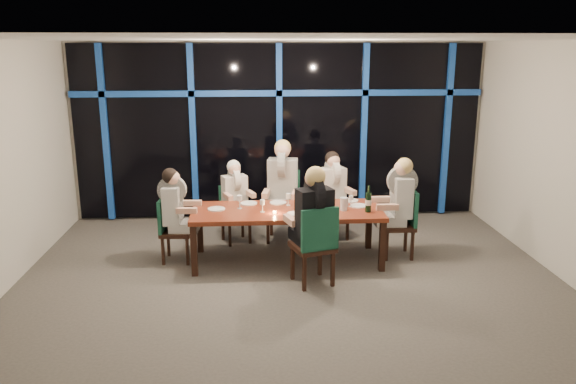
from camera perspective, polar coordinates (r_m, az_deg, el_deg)
name	(u,v)px	position (r m, az deg, el deg)	size (l,w,h in m)	color
room	(291,125)	(6.64, 0.34, 6.85)	(7.04, 7.00, 3.02)	#5D5852
window_wall	(280,129)	(9.60, -0.84, 6.41)	(6.86, 0.43, 2.94)	black
dining_table	(287,214)	(7.71, -0.10, -2.27)	(2.60, 1.00, 0.75)	maroon
chair_far_left	(234,210)	(8.63, -5.49, -1.85)	(0.52, 0.52, 0.87)	black
chair_far_mid	(283,201)	(8.67, -0.51, -0.95)	(0.57, 0.57, 1.06)	black
chair_far_right	(331,205)	(8.77, 4.34, -1.30)	(0.54, 0.54, 0.93)	black
chair_end_left	(171,226)	(7.94, -11.81, -3.42)	(0.45, 0.45, 0.90)	black
chair_end_right	(404,219)	(8.10, 11.66, -2.75)	(0.46, 0.46, 0.98)	black
chair_near_mid	(316,242)	(6.96, 2.83, -5.07)	(0.61, 0.61, 1.04)	black
diner_far_left	(235,189)	(8.47, -5.38, 0.26)	(0.53, 0.59, 0.84)	silver
diner_far_mid	(282,176)	(8.48, -0.58, 1.62)	(0.57, 0.70, 1.04)	black
diner_far_right	(333,183)	(8.61, 4.62, 0.95)	(0.55, 0.64, 0.91)	silver
diner_end_left	(175,201)	(7.82, -11.40, -0.92)	(0.58, 0.47, 0.88)	black
diner_end_right	(399,193)	(7.98, 11.22, -0.11)	(0.61, 0.49, 0.95)	black
diner_near_mid	(313,208)	(6.90, 2.57, -1.63)	(0.62, 0.71, 1.01)	black
plate_far_left	(249,203)	(7.98, -4.01, -1.15)	(0.24, 0.24, 0.01)	white
plate_far_mid	(278,203)	(8.00, -1.02, -1.08)	(0.24, 0.24, 0.01)	white
plate_far_right	(350,200)	(8.16, 6.32, -0.86)	(0.24, 0.24, 0.01)	white
plate_end_left	(216,209)	(7.75, -7.28, -1.72)	(0.24, 0.24, 0.01)	white
plate_end_right	(359,206)	(7.91, 7.19, -1.39)	(0.24, 0.24, 0.01)	white
plate_near_mid	(296,214)	(7.47, 0.80, -2.23)	(0.24, 0.24, 0.01)	white
wine_bottle	(368,202)	(7.62, 8.17, -0.99)	(0.08, 0.08, 0.37)	black
water_pitcher	(344,204)	(7.67, 5.69, -1.21)	(0.11, 0.10, 0.18)	silver
tea_light	(275,212)	(7.51, -1.37, -2.08)	(0.05, 0.05, 0.03)	#F1A048
wine_glass_a	(262,203)	(7.55, -2.63, -1.13)	(0.07, 0.07, 0.17)	silver
wine_glass_b	(288,197)	(7.85, 0.03, -0.48)	(0.07, 0.07, 0.17)	white
wine_glass_c	(318,200)	(7.71, 3.04, -0.80)	(0.07, 0.07, 0.17)	silver
wine_glass_d	(239,199)	(7.73, -4.95, -0.71)	(0.07, 0.07, 0.19)	white
wine_glass_e	(351,199)	(7.85, 6.41, -0.68)	(0.06, 0.06, 0.16)	silver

